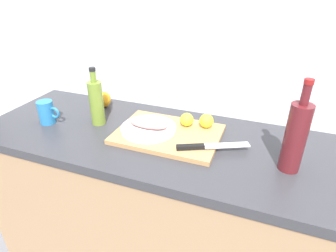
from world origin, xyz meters
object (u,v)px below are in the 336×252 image
object	(u,v)px
white_plate	(149,128)
wine_bottle	(296,136)
chef_knife	(204,146)
lemon_0	(187,120)
fish_fillet	(148,123)
coffee_mug_0	(47,112)
cutting_board	(168,134)
olive_oil_bottle	(96,102)
orange_0	(103,100)

from	to	relation	value
white_plate	wine_bottle	xyz separation A→B (m)	(0.58, -0.05, 0.11)
chef_knife	lemon_0	world-z (taller)	lemon_0
fish_fillet	chef_knife	world-z (taller)	fish_fillet
white_plate	coffee_mug_0	distance (m)	0.49
cutting_board	fish_fillet	bearing A→B (deg)	-172.59
fish_fillet	chef_knife	bearing A→B (deg)	-12.84
chef_knife	cutting_board	bearing A→B (deg)	132.15
cutting_board	wine_bottle	size ratio (longest dim) A/B	1.31
coffee_mug_0	olive_oil_bottle	bearing A→B (deg)	19.79
olive_oil_bottle	wine_bottle	bearing A→B (deg)	-4.18
wine_bottle	cutting_board	bearing A→B (deg)	172.60
lemon_0	coffee_mug_0	xyz separation A→B (m)	(-0.63, -0.17, 0.01)
lemon_0	wine_bottle	distance (m)	0.47
olive_oil_bottle	wine_bottle	world-z (taller)	wine_bottle
wine_bottle	olive_oil_bottle	bearing A→B (deg)	175.82
chef_knife	lemon_0	bearing A→B (deg)	101.51
fish_fillet	olive_oil_bottle	world-z (taller)	olive_oil_bottle
fish_fillet	chef_knife	size ratio (longest dim) A/B	0.67
cutting_board	chef_knife	bearing A→B (deg)	-21.99
lemon_0	wine_bottle	world-z (taller)	wine_bottle
chef_knife	white_plate	bearing A→B (deg)	141.31
cutting_board	coffee_mug_0	distance (m)	0.58
olive_oil_bottle	orange_0	xyz separation A→B (m)	(-0.08, 0.17, -0.07)
lemon_0	olive_oil_bottle	world-z (taller)	olive_oil_bottle
olive_oil_bottle	coffee_mug_0	size ratio (longest dim) A/B	2.41
white_plate	coffee_mug_0	bearing A→B (deg)	-171.61
white_plate	chef_knife	bearing A→B (deg)	-12.84
coffee_mug_0	cutting_board	bearing A→B (deg)	8.24
fish_fillet	coffee_mug_0	world-z (taller)	coffee_mug_0
fish_fillet	lemon_0	distance (m)	0.17
wine_bottle	coffee_mug_0	xyz separation A→B (m)	(-1.07, -0.02, -0.08)
cutting_board	coffee_mug_0	bearing A→B (deg)	-171.76
lemon_0	chef_knife	bearing A→B (deg)	-52.63
chef_knife	wine_bottle	world-z (taller)	wine_bottle
cutting_board	white_plate	size ratio (longest dim) A/B	1.83
chef_knife	lemon_0	xyz separation A→B (m)	(-0.12, 0.16, 0.02)
white_plate	fish_fillet	distance (m)	0.03
olive_oil_bottle	cutting_board	bearing A→B (deg)	0.36
white_plate	orange_0	bearing A→B (deg)	152.21
fish_fillet	orange_0	xyz separation A→B (m)	(-0.35, 0.18, -0.01)
cutting_board	coffee_mug_0	size ratio (longest dim) A/B	3.95
white_plate	wine_bottle	size ratio (longest dim) A/B	0.72
wine_bottle	orange_0	xyz separation A→B (m)	(-0.92, 0.23, -0.09)
fish_fillet	olive_oil_bottle	distance (m)	0.27
wine_bottle	coffee_mug_0	bearing A→B (deg)	-178.94
cutting_board	chef_knife	world-z (taller)	chef_knife
chef_knife	orange_0	world-z (taller)	orange_0
cutting_board	olive_oil_bottle	size ratio (longest dim) A/B	1.64
wine_bottle	lemon_0	bearing A→B (deg)	160.95
chef_knife	orange_0	xyz separation A→B (m)	(-0.61, 0.24, 0.01)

